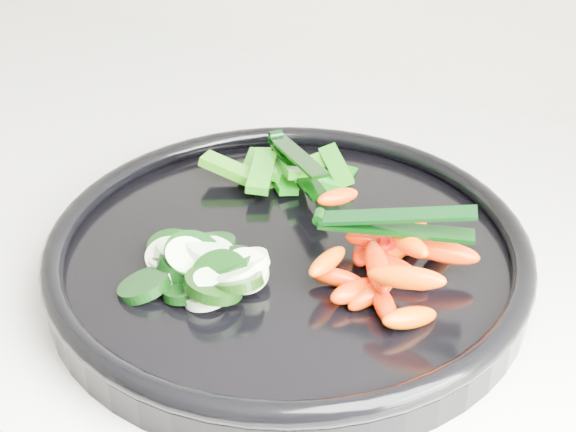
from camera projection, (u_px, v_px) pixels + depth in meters
The scene contains 6 objects.
veggie_tray at pixel (288, 253), 0.62m from camera, with size 0.38×0.38×0.04m.
cucumber_pile at pixel (197, 265), 0.59m from camera, with size 0.13×0.12×0.04m.
carrot_pile at pixel (389, 263), 0.58m from camera, with size 0.13×0.14×0.05m.
pepper_pile at pixel (284, 171), 0.71m from camera, with size 0.13×0.10×0.04m.
tong_carrot at pixel (391, 222), 0.56m from camera, with size 0.11×0.06×0.02m.
tong_pepper at pixel (295, 159), 0.69m from camera, with size 0.10×0.08×0.02m.
Camera 1 is at (0.29, 1.19, 1.31)m, focal length 50.00 mm.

